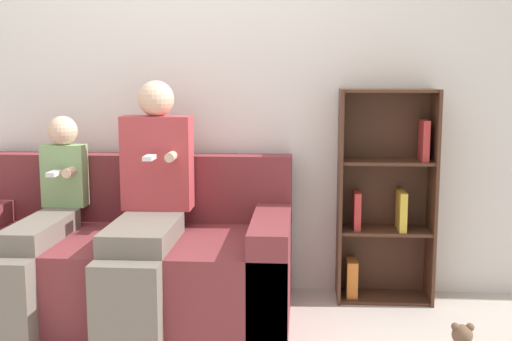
{
  "coord_description": "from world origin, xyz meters",
  "views": [
    {
      "loc": [
        0.68,
        -2.81,
        1.32
      ],
      "look_at": [
        0.43,
        0.62,
        0.8
      ],
      "focal_mm": 45.0,
      "sensor_mm": 36.0,
      "label": 1
    }
  ],
  "objects_px": {
    "couch": "(123,263)",
    "child_seated": "(42,222)",
    "bookshelf": "(384,198)",
    "adult_seated": "(148,201)"
  },
  "relations": [
    {
      "from": "couch",
      "to": "bookshelf",
      "type": "bearing_deg",
      "value": 14.09
    },
    {
      "from": "couch",
      "to": "child_seated",
      "type": "bearing_deg",
      "value": -159.02
    },
    {
      "from": "adult_seated",
      "to": "child_seated",
      "type": "distance_m",
      "value": 0.57
    },
    {
      "from": "couch",
      "to": "child_seated",
      "type": "xyz_separation_m",
      "value": [
        -0.38,
        -0.15,
        0.26
      ]
    },
    {
      "from": "child_seated",
      "to": "bookshelf",
      "type": "bearing_deg",
      "value": 15.56
    },
    {
      "from": "adult_seated",
      "to": "child_seated",
      "type": "bearing_deg",
      "value": -173.67
    },
    {
      "from": "adult_seated",
      "to": "child_seated",
      "type": "relative_size",
      "value": 1.19
    },
    {
      "from": "couch",
      "to": "bookshelf",
      "type": "xyz_separation_m",
      "value": [
        1.47,
        0.37,
        0.32
      ]
    },
    {
      "from": "child_seated",
      "to": "bookshelf",
      "type": "distance_m",
      "value": 1.92
    },
    {
      "from": "bookshelf",
      "to": "couch",
      "type": "bearing_deg",
      "value": -165.91
    }
  ]
}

